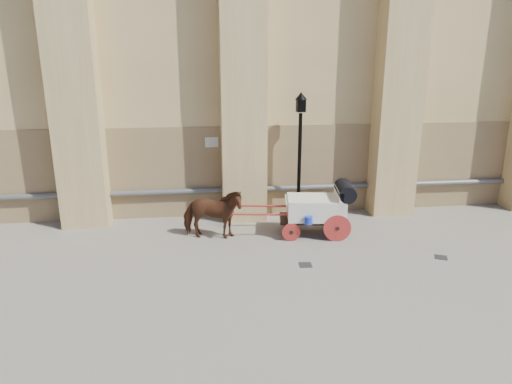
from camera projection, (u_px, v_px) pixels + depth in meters
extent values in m
plane|color=#6D655B|center=(296.00, 262.00, 11.83)|extent=(90.00, 90.00, 0.00)
cube|color=#8B6F4D|center=(329.00, 168.00, 15.60)|extent=(44.00, 0.35, 3.00)
cylinder|color=#59595B|center=(331.00, 187.00, 15.51)|extent=(42.00, 0.18, 0.18)
cube|color=beige|center=(212.00, 142.00, 14.69)|extent=(0.42, 0.04, 0.32)
imported|color=brown|center=(212.00, 214.00, 13.21)|extent=(1.90, 1.12, 1.51)
cube|color=black|center=(312.00, 219.00, 13.61)|extent=(2.05, 1.15, 0.11)
cube|color=silver|center=(316.00, 208.00, 13.51)|extent=(1.82, 1.33, 0.62)
cube|color=silver|center=(339.00, 196.00, 13.40)|extent=(0.29, 1.11, 0.49)
cube|color=silver|center=(291.00, 200.00, 13.47)|extent=(0.44, 1.00, 0.09)
cylinder|color=black|center=(345.00, 191.00, 13.35)|extent=(0.65, 1.16, 0.49)
cylinder|color=#B02A25|center=(337.00, 228.00, 13.10)|extent=(0.79, 0.17, 0.79)
cylinder|color=#B02A25|center=(332.00, 216.00, 14.15)|extent=(0.79, 0.17, 0.79)
cylinder|color=#B02A25|center=(291.00, 232.00, 13.16)|extent=(0.53, 0.13, 0.53)
cylinder|color=#B02A25|center=(289.00, 219.00, 14.21)|extent=(0.53, 0.13, 0.53)
cylinder|color=#B02A25|center=(264.00, 214.00, 13.19)|extent=(2.10, 0.37, 0.06)
cylinder|color=#B02A25|center=(264.00, 206.00, 13.95)|extent=(2.10, 0.37, 0.06)
cylinder|color=#1B38C8|center=(309.00, 220.00, 12.97)|extent=(0.23, 0.23, 0.23)
cylinder|color=black|center=(299.00, 167.00, 14.67)|extent=(0.12, 0.12, 3.46)
cone|color=black|center=(298.00, 213.00, 15.10)|extent=(0.35, 0.35, 0.35)
cube|color=black|center=(301.00, 105.00, 14.12)|extent=(0.27, 0.27, 0.40)
cone|color=black|center=(301.00, 96.00, 14.04)|extent=(0.38, 0.38, 0.23)
cube|color=black|center=(305.00, 265.00, 11.66)|extent=(0.34, 0.34, 0.01)
cube|color=black|center=(441.00, 257.00, 12.11)|extent=(0.42, 0.42, 0.01)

